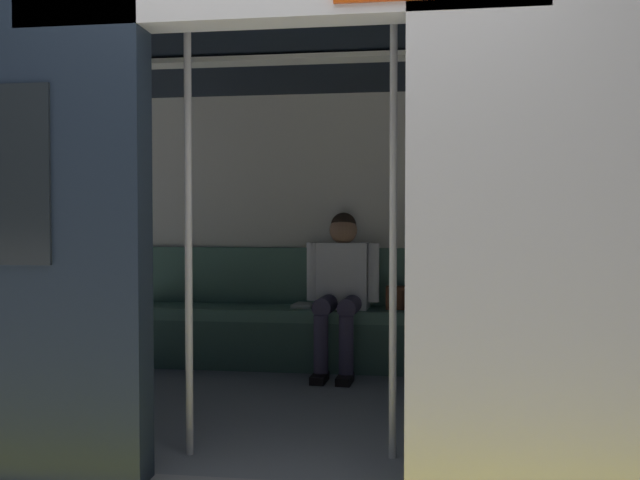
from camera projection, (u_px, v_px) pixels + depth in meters
train_car at (302, 158)px, 3.97m from camera, size 6.40×2.80×2.26m
bench_seat at (335, 323)px, 5.02m from camera, size 3.31×0.44×0.46m
person_seated at (341, 281)px, 4.95m from camera, size 0.55×0.69×1.19m
handbag at (403, 298)px, 5.00m from camera, size 0.26×0.15×0.17m
book at (304, 305)px, 5.12m from camera, size 0.17×0.23×0.03m
grab_pole_door at (189, 236)px, 3.17m from camera, size 0.04×0.04×2.12m
grab_pole_far at (393, 236)px, 3.13m from camera, size 0.04×0.04×2.12m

